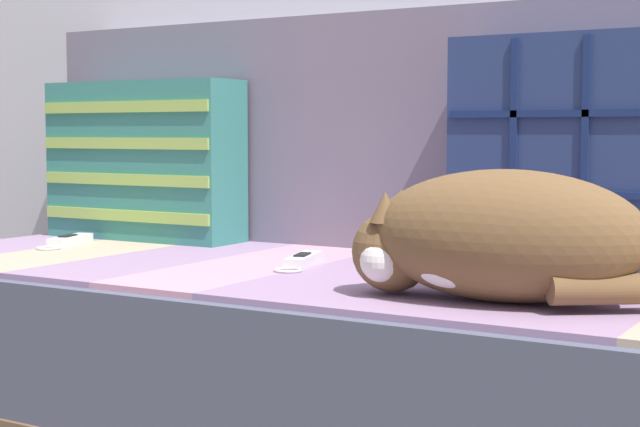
# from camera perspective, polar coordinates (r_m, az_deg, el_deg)

# --- Properties ---
(couch) EXTENTS (1.75, 0.78, 0.39)m
(couch) POSITION_cam_1_polar(r_m,az_deg,el_deg) (1.79, -0.15, -9.36)
(couch) COLOR brown
(couch) RESTS_ON ground_plane
(sofa_backrest) EXTENTS (1.72, 0.14, 0.48)m
(sofa_backrest) POSITION_cam_1_polar(r_m,az_deg,el_deg) (2.02, 4.56, 4.79)
(sofa_backrest) COLOR slate
(sofa_backrest) RESTS_ON couch
(throw_pillow_quilted) EXTENTS (0.37, 0.14, 0.40)m
(throw_pillow_quilted) POSITION_cam_1_polar(r_m,az_deg,el_deg) (1.74, 13.82, 3.45)
(throw_pillow_quilted) COLOR navy
(throw_pillow_quilted) RESTS_ON couch
(throw_pillow_striped) EXTENTS (0.47, 0.14, 0.35)m
(throw_pillow_striped) POSITION_cam_1_polar(r_m,az_deg,el_deg) (2.21, -10.21, 3.05)
(throw_pillow_striped) COLOR #337A70
(throw_pillow_striped) RESTS_ON couch
(sleeping_cat) EXTENTS (0.47, 0.25, 0.19)m
(sleeping_cat) POSITION_cam_1_polar(r_m,az_deg,el_deg) (1.39, 9.93, -1.46)
(sleeping_cat) COLOR brown
(sleeping_cat) RESTS_ON couch
(game_remote_near) EXTENTS (0.09, 0.19, 0.02)m
(game_remote_near) POSITION_cam_1_polar(r_m,az_deg,el_deg) (1.75, -1.01, -2.74)
(game_remote_near) COLOR white
(game_remote_near) RESTS_ON couch
(game_remote_far) EXTENTS (0.09, 0.19, 0.02)m
(game_remote_far) POSITION_cam_1_polar(r_m,az_deg,el_deg) (2.13, -14.43, -1.54)
(game_remote_far) COLOR white
(game_remote_far) RESTS_ON couch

